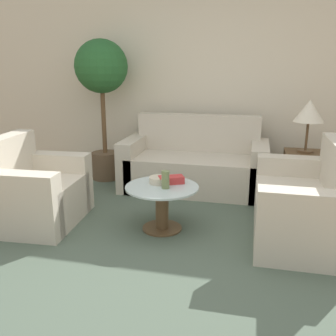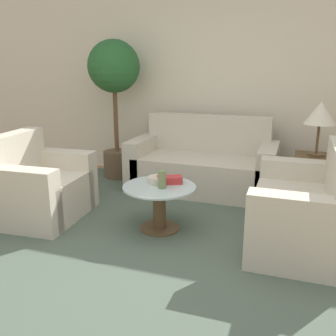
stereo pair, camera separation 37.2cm
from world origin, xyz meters
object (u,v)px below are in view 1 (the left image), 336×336
Objects in this scene: bowl at (159,180)px; potted_plant at (102,82)px; book_stack at (171,180)px; table_lamp at (309,112)px; sofa_main at (195,165)px; loveseat at (308,207)px; vase at (165,180)px; coffee_table at (162,202)px; armchair at (34,194)px.

potted_plant is at bearing 129.71° from bowl.
table_lamp is at bearing 14.61° from book_stack.
sofa_main is 1.64m from potted_plant.
sofa_main is 1.49m from table_lamp.
loveseat reaches higher than book_stack.
book_stack is (0.02, 0.16, -0.05)m from vase.
sofa_main is 6.66× the size of book_stack.
coffee_table is 0.37× the size of potted_plant.
bowl is at bearing -84.35° from armchair.
book_stack is (0.11, 0.03, 0.00)m from bowl.
bowl is at bearing -97.03° from sofa_main.
sofa_main is at bearing 62.00° from book_stack.
bowl is (1.12, -1.35, -0.85)m from potted_plant.
coffee_table is 0.21m from bowl.
book_stack is at bearing -91.88° from sofa_main.
table_lamp is at bearing 39.11° from bowl.
bowl is at bearing 167.02° from book_stack.
coffee_table is 0.23m from book_stack.
potted_plant is (-2.50, 1.30, 1.02)m from loveseat.
potted_plant is (-1.27, 0.12, 1.02)m from sofa_main.
table_lamp is (1.31, -0.04, 0.72)m from sofa_main.
vase is at bearing -90.64° from armchair.
bowl is at bearing -50.29° from potted_plant.
armchair is 1.64× the size of table_lamp.
sofa_main is 1.80× the size of armchair.
coffee_table is at bearing -94.51° from sofa_main.
bowl is (-0.15, -1.23, 0.17)m from sofa_main.
book_stack reaches higher than coffee_table.
loveseat is 6.62× the size of bowl.
bowl is at bearing 125.07° from vase.
sofa_main is 1.38m from vase.
potted_plant is at bearing 129.32° from vase.
book_stack is at bearing -84.02° from armchair.
sofa_main reaches higher than armchair.
table_lamp is 1.96m from bowl.
vase is (0.05, -0.05, 0.24)m from coffee_table.
loveseat is 4.82× the size of book_stack.
potted_plant is (-1.17, 1.43, 1.04)m from coffee_table.
table_lamp is 1.96m from vase.
table_lamp is 0.33× the size of potted_plant.
armchair reaches higher than coffee_table.
armchair is at bearing -84.89° from loveseat.
loveseat is 2.14× the size of table_lamp.
sofa_main is 1.25m from bowl.
potted_plant is 6.93× the size of book_stack.
table_lamp is at bearing 42.03° from coffee_table.
sofa_main is 10.78× the size of vase.
table_lamp is 2.25× the size of book_stack.
sofa_main is 1.38× the size of loveseat.
potted_plant reaches higher than coffee_table.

